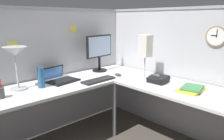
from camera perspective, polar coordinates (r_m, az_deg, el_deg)
cubicle_wall_back at (r=2.88m, az=-17.02°, el=-0.46°), size 2.57×0.12×1.58m
cubicle_wall_right at (r=2.89m, az=16.82°, el=-0.38°), size 0.12×2.37×1.58m
desk at (r=2.30m, az=-1.36°, el=-7.49°), size 2.35×2.15×0.73m
monitor at (r=3.01m, az=-3.33°, el=5.18°), size 0.46×0.20×0.50m
laptop at (r=2.68m, az=-13.95°, el=-2.10°), size 0.39×0.43×0.22m
keyboard at (r=2.58m, az=-3.58°, el=-2.65°), size 0.44×0.16×0.02m
computer_mouse at (r=2.80m, az=1.62°, el=-1.21°), size 0.06×0.10×0.03m
desk_lamp_dome at (r=2.40m, az=-23.94°, el=3.65°), size 0.24×0.24×0.44m
pen_cup at (r=2.27m, az=-27.19°, el=-5.31°), size 0.08×0.08×0.18m
thermos_flask at (r=2.42m, az=-18.05°, el=-1.89°), size 0.07×0.07×0.22m
office_phone at (r=2.56m, az=12.08°, el=-2.44°), size 0.20×0.21×0.11m
book_stack at (r=2.37m, az=19.96°, el=-4.64°), size 0.31×0.25×0.04m
desk_lamp_paper at (r=2.66m, az=8.71°, el=5.92°), size 0.13×0.13×0.53m
wall_clock at (r=2.58m, az=25.58°, el=7.88°), size 0.04×0.22×0.22m
pinned_note_leftmost at (r=2.96m, az=-10.10°, el=10.46°), size 0.09×0.00×0.09m
pinned_note_middle at (r=2.62m, az=-24.63°, el=5.70°), size 0.10×0.00×0.10m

